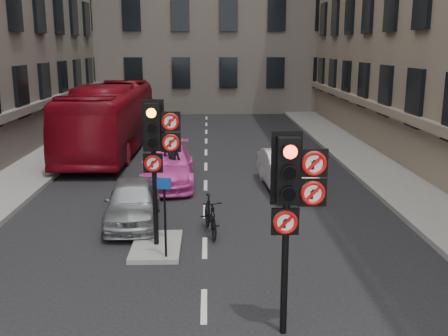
{
  "coord_description": "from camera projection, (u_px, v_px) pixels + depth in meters",
  "views": [
    {
      "loc": [
        0.1,
        -7.29,
        4.94
      ],
      "look_at": [
        0.41,
        2.66,
        2.6
      ],
      "focal_mm": 42.0,
      "sensor_mm": 36.0,
      "label": 1
    }
  ],
  "objects": [
    {
      "name": "car_silver",
      "position": [
        133.0,
        201.0,
        14.83
      ],
      "size": [
        1.76,
        3.79,
        1.26
      ],
      "primitive_type": "imported",
      "rotation": [
        0.0,
        0.0,
        0.07
      ],
      "color": "#95999C",
      "rests_on": "ground"
    },
    {
      "name": "motorcyclist",
      "position": [
        172.0,
        163.0,
        18.41
      ],
      "size": [
        0.76,
        0.61,
        1.82
      ],
      "primitive_type": "imported",
      "rotation": [
        0.0,
        0.0,
        2.85
      ],
      "color": "black",
      "rests_on": "ground"
    },
    {
      "name": "signal_near",
      "position": [
        292.0,
        192.0,
        8.64
      ],
      "size": [
        0.91,
        0.4,
        3.58
      ],
      "color": "black",
      "rests_on": "ground"
    },
    {
      "name": "pavement_left",
      "position": [
        14.0,
        178.0,
        19.67
      ],
      "size": [
        3.0,
        50.0,
        0.16
      ],
      "primitive_type": "cube",
      "color": "gray",
      "rests_on": "ground"
    },
    {
      "name": "info_sign",
      "position": [
        165.0,
        206.0,
        11.96
      ],
      "size": [
        0.33,
        0.12,
        1.91
      ],
      "rotation": [
        0.0,
        0.0,
        -0.18
      ],
      "color": "black",
      "rests_on": "centre_island"
    },
    {
      "name": "signal_far",
      "position": [
        157.0,
        142.0,
        12.43
      ],
      "size": [
        0.91,
        0.4,
        3.58
      ],
      "color": "black",
      "rests_on": "centre_island"
    },
    {
      "name": "centre_island",
      "position": [
        157.0,
        246.0,
        13.04
      ],
      "size": [
        1.2,
        2.0,
        0.12
      ],
      "primitive_type": "cube",
      "color": "gray",
      "rests_on": "ground"
    },
    {
      "name": "bus_red",
      "position": [
        110.0,
        119.0,
        24.57
      ],
      "size": [
        2.83,
        11.42,
        3.17
      ],
      "primitive_type": "imported",
      "rotation": [
        0.0,
        0.0,
        -0.01
      ],
      "color": "maroon",
      "rests_on": "ground"
    },
    {
      "name": "motorcycle",
      "position": [
        210.0,
        215.0,
        13.95
      ],
      "size": [
        0.76,
        1.78,
        1.04
      ],
      "primitive_type": "imported",
      "rotation": [
        0.0,
        0.0,
        0.16
      ],
      "color": "black",
      "rests_on": "ground"
    },
    {
      "name": "car_white",
      "position": [
        286.0,
        170.0,
        18.28
      ],
      "size": [
        1.71,
        4.18,
        1.35
      ],
      "primitive_type": "imported",
      "rotation": [
        0.0,
        0.0,
        0.07
      ],
      "color": "silver",
      "rests_on": "ground"
    },
    {
      "name": "car_pink",
      "position": [
        168.0,
        166.0,
        19.03
      ],
      "size": [
        2.05,
        4.62,
        1.32
      ],
      "primitive_type": "imported",
      "rotation": [
        0.0,
        0.0,
        0.05
      ],
      "color": "#E443AD",
      "rests_on": "ground"
    },
    {
      "name": "pavement_right",
      "position": [
        393.0,
        175.0,
        20.1
      ],
      "size": [
        3.0,
        50.0,
        0.16
      ],
      "primitive_type": "cube",
      "color": "gray",
      "rests_on": "ground"
    }
  ]
}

